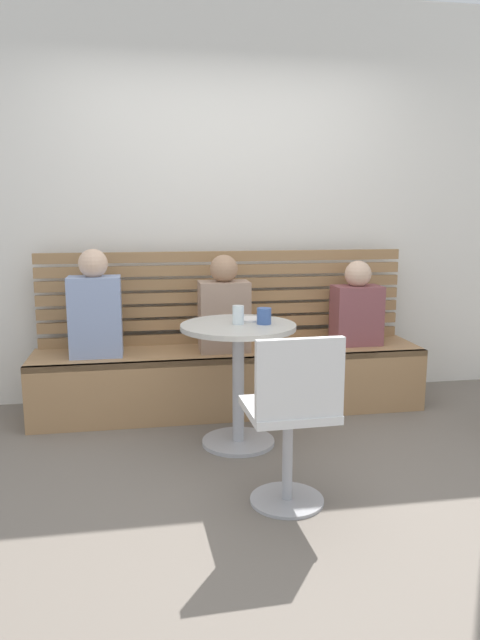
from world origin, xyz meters
name	(u,v)px	position (x,y,z in m)	size (l,w,h in m)	color
ground	(266,487)	(0.00, 0.00, 0.00)	(8.00, 8.00, 0.00)	#70665B
back_wall	(221,203)	(0.00, 1.64, 1.45)	(5.20, 0.10, 2.90)	silver
booth_bench	(230,380)	(0.00, 1.20, 0.22)	(2.70, 0.52, 0.44)	#A87C51
booth_backrest	(225,297)	(0.00, 1.44, 0.78)	(2.65, 0.04, 0.67)	#9A7249
cafe_table	(238,361)	(-0.05, 0.58, 0.52)	(0.68, 0.68, 0.74)	#ADADB2
white_chair	(292,415)	(0.07, -0.23, 0.46)	(0.41, 0.41, 0.85)	#ADADB2
person_adult	(95,309)	(-0.90, 1.18, 0.76)	(0.34, 0.22, 0.71)	#8C9EC6
person_child_left	(357,308)	(0.93, 1.22, 0.71)	(0.34, 0.22, 0.61)	brown
person_child_middle	(224,309)	(-0.05, 1.17, 0.73)	(0.34, 0.22, 0.66)	#9E7F6B
cup_water_clear	(238,315)	(-0.05, 0.58, 0.80)	(0.07, 0.07, 0.11)	white
cup_mug_blue	(264,316)	(0.10, 0.56, 0.79)	(0.08, 0.08, 0.10)	#3D5B9E
plate_small	(249,319)	(0.04, 0.70, 0.75)	(0.17, 0.17, 0.01)	white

